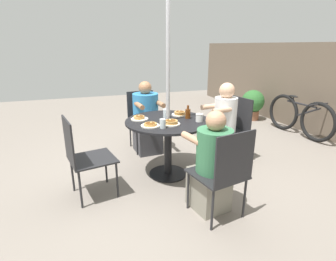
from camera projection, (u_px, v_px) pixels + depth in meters
The scene contains 20 objects.
ground_plane at pixel (168, 174), 3.51m from camera, with size 12.00×12.00×0.00m, color gray.
patio_table at pixel (168, 131), 3.32m from camera, with size 1.07×1.07×0.74m.
umbrella_pole at pixel (168, 81), 3.12m from camera, with size 0.05×0.05×2.46m, color #ADADB2.
patio_chair_north at pixel (83, 154), 2.83m from camera, with size 0.55×0.55×0.93m.
patio_chair_east at pixel (224, 170), 2.46m from camera, with size 0.54×0.54×0.93m.
diner_east at pixel (211, 167), 2.63m from camera, with size 0.53×0.42×1.06m.
patio_chair_south at pixel (233, 126), 3.82m from camera, with size 0.53×0.53×0.93m.
diner_south at pixel (223, 126), 3.73m from camera, with size 0.37×0.50×1.16m.
patio_chair_west at pixel (143, 117), 4.28m from camera, with size 0.50×0.50×0.93m.
diner_west at pixel (147, 121), 4.13m from camera, with size 0.57×0.42×1.12m.
pancake_plate_a at pixel (139, 118), 3.31m from camera, with size 0.22×0.22×0.06m.
pancake_plate_b at pixel (180, 114), 3.51m from camera, with size 0.22×0.22×0.06m.
pancake_plate_c at pixel (150, 125), 3.03m from camera, with size 0.22×0.22×0.05m.
pancake_plate_d at pixel (171, 123), 3.10m from camera, with size 0.22×0.22×0.06m.
syrup_bottle at pixel (188, 113), 3.35m from camera, with size 0.09×0.07×0.17m.
coffee_cup at pixel (199, 118), 3.21m from camera, with size 0.09×0.09×0.10m.
drinking_glass_a at pixel (166, 113), 3.39m from camera, with size 0.08×0.08×0.11m, color silver.
drinking_glass_b at pixel (163, 124), 2.96m from camera, with size 0.07×0.07×0.11m, color silver.
bicycle at pixel (299, 116), 4.92m from camera, with size 1.50×0.44×0.73m.
potted_shrub at pixel (253, 103), 5.96m from camera, with size 0.51×0.51×0.68m.
Camera 1 is at (2.98, -1.03, 1.64)m, focal length 28.00 mm.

